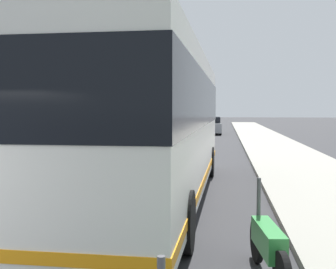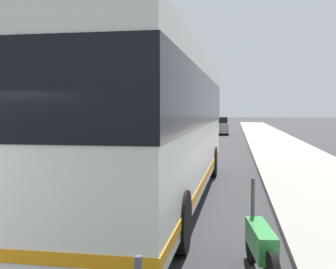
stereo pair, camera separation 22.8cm
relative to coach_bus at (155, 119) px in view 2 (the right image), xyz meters
The scene contains 6 objects.
sidewalk_curb 5.47m from the coach_bus, 64.31° to the right, with size 110.00×3.60×0.14m, color gray.
lane_divider_line 3.53m from the coach_bus, 40.15° to the left, with size 110.00×0.16×0.01m, color silver.
coach_bus is the anchor object (origin of this frame).
motorcycle_nearest_curb 5.50m from the coach_bus, 154.15° to the right, with size 2.11×0.37×1.28m.
car_behind_bus 13.99m from the coach_bus, 15.89° to the left, with size 4.32×1.99×1.38m.
car_far_distant 27.51m from the coach_bus, ahead, with size 4.47×2.15×1.54m.
Camera 2 is at (-2.46, -3.82, 2.27)m, focal length 44.99 mm.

